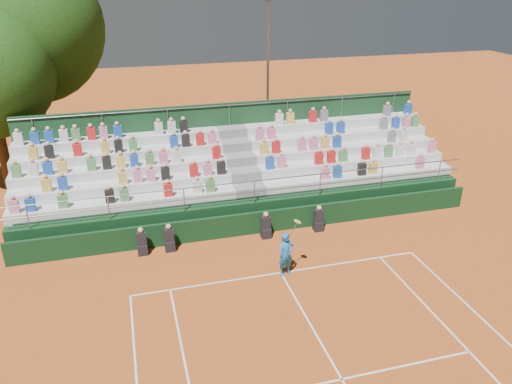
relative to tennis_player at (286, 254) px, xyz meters
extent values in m
plane|color=#AC4F1C|center=(-0.15, 0.12, -0.86)|extent=(90.00, 90.00, 0.00)
cube|color=white|center=(-0.15, 0.12, -0.85)|extent=(11.00, 0.06, 0.01)
cube|color=white|center=(-0.15, -3.08, -0.85)|extent=(0.06, 6.40, 0.01)
cube|color=white|center=(-0.15, -5.37, -0.85)|extent=(8.22, 0.06, 0.01)
cube|color=black|center=(-0.15, 3.32, -0.36)|extent=(20.00, 0.15, 1.00)
cube|color=black|center=(-5.03, 2.87, -0.64)|extent=(0.40, 0.40, 0.44)
cube|color=black|center=(-5.03, 2.87, -0.16)|extent=(0.38, 0.25, 0.55)
sphere|color=tan|center=(-5.03, 2.87, 0.22)|extent=(0.22, 0.22, 0.22)
cube|color=black|center=(-3.95, 2.87, -0.64)|extent=(0.40, 0.40, 0.44)
cube|color=black|center=(-3.95, 2.87, -0.16)|extent=(0.38, 0.25, 0.55)
sphere|color=tan|center=(-3.95, 2.87, 0.22)|extent=(0.22, 0.22, 0.22)
cube|color=black|center=(0.07, 2.87, -0.64)|extent=(0.40, 0.40, 0.44)
cube|color=black|center=(0.07, 2.87, -0.16)|extent=(0.38, 0.25, 0.55)
sphere|color=tan|center=(0.07, 2.87, 0.22)|extent=(0.22, 0.22, 0.22)
cube|color=black|center=(2.44, 2.87, -0.64)|extent=(0.40, 0.40, 0.44)
cube|color=black|center=(2.44, 2.87, -0.16)|extent=(0.38, 0.25, 0.55)
sphere|color=tan|center=(2.44, 2.87, 0.22)|extent=(0.22, 0.22, 0.22)
cube|color=black|center=(-0.15, 6.42, -0.26)|extent=(20.00, 5.20, 1.20)
cube|color=silver|center=(-5.50, 4.74, 0.55)|extent=(9.30, 0.85, 0.42)
cube|color=silver|center=(5.20, 4.74, 0.55)|extent=(9.30, 0.85, 0.42)
cube|color=slate|center=(-0.15, 4.74, 0.55)|extent=(1.40, 0.85, 0.42)
cube|color=silver|center=(-5.50, 5.59, 0.97)|extent=(9.30, 0.85, 0.42)
cube|color=silver|center=(5.20, 5.59, 0.97)|extent=(9.30, 0.85, 0.42)
cube|color=slate|center=(-0.15, 5.59, 0.97)|extent=(1.40, 0.85, 0.42)
cube|color=silver|center=(-5.50, 6.44, 1.39)|extent=(9.30, 0.85, 0.42)
cube|color=silver|center=(5.20, 6.44, 1.39)|extent=(9.30, 0.85, 0.42)
cube|color=slate|center=(-0.15, 6.44, 1.39)|extent=(1.40, 0.85, 0.42)
cube|color=silver|center=(-5.50, 7.29, 1.81)|extent=(9.30, 0.85, 0.42)
cube|color=silver|center=(5.20, 7.29, 1.81)|extent=(9.30, 0.85, 0.42)
cube|color=slate|center=(-0.15, 7.29, 1.81)|extent=(1.40, 0.85, 0.42)
cube|color=silver|center=(-5.50, 8.14, 2.23)|extent=(9.30, 0.85, 0.42)
cube|color=silver|center=(5.20, 8.14, 2.23)|extent=(9.30, 0.85, 0.42)
cube|color=slate|center=(-0.15, 8.14, 2.23)|extent=(1.40, 0.85, 0.42)
cube|color=#173B1F|center=(-0.15, 8.67, 1.34)|extent=(20.00, 0.12, 4.40)
cylinder|color=gray|center=(-0.15, 3.87, 1.34)|extent=(20.00, 0.05, 0.05)
cylinder|color=gray|center=(-0.15, 8.57, 3.44)|extent=(20.00, 0.05, 0.05)
cube|color=pink|center=(-9.71, 4.59, 1.04)|extent=(0.36, 0.24, 0.56)
cube|color=#1E4CB2|center=(-9.11, 4.59, 1.04)|extent=(0.36, 0.24, 0.56)
cube|color=#4C8C4C|center=(-7.90, 4.59, 1.04)|extent=(0.36, 0.24, 0.56)
cube|color=black|center=(-6.09, 4.59, 1.04)|extent=(0.36, 0.24, 0.56)
cube|color=#4C8C4C|center=(-5.50, 4.59, 1.04)|extent=(0.36, 0.24, 0.56)
cube|color=red|center=(-3.71, 4.59, 1.04)|extent=(0.36, 0.24, 0.56)
cube|color=silver|center=(-2.48, 4.59, 1.04)|extent=(0.36, 0.24, 0.56)
cube|color=#4C8C4C|center=(-1.91, 4.59, 1.04)|extent=(0.36, 0.24, 0.56)
cube|color=gold|center=(-8.53, 5.44, 1.46)|extent=(0.36, 0.24, 0.56)
cube|color=#1E4CB2|center=(-7.90, 5.44, 1.46)|extent=(0.36, 0.24, 0.56)
cube|color=gold|center=(-5.50, 5.44, 1.46)|extent=(0.36, 0.24, 0.56)
cube|color=pink|center=(-4.87, 5.44, 1.46)|extent=(0.36, 0.24, 0.56)
cube|color=pink|center=(-4.33, 5.44, 1.46)|extent=(0.36, 0.24, 0.56)
cube|color=black|center=(-3.71, 5.44, 1.46)|extent=(0.36, 0.24, 0.56)
cube|color=red|center=(-2.47, 5.44, 1.46)|extent=(0.36, 0.24, 0.56)
cube|color=pink|center=(-1.85, 5.44, 1.46)|extent=(0.36, 0.24, 0.56)
cube|color=black|center=(-1.25, 5.44, 1.46)|extent=(0.36, 0.24, 0.56)
cube|color=#4C8C4C|center=(-9.73, 6.29, 1.88)|extent=(0.36, 0.24, 0.56)
cube|color=silver|center=(-9.06, 6.29, 1.88)|extent=(0.36, 0.24, 0.56)
cube|color=#1E4CB2|center=(-8.50, 6.29, 1.88)|extent=(0.36, 0.24, 0.56)
cube|color=gold|center=(-7.92, 6.29, 1.88)|extent=(0.36, 0.24, 0.56)
cube|color=#4C8C4C|center=(-6.74, 6.29, 1.88)|extent=(0.36, 0.24, 0.56)
cube|color=black|center=(-6.10, 6.29, 1.88)|extent=(0.36, 0.24, 0.56)
cube|color=gold|center=(-5.51, 6.29, 1.88)|extent=(0.36, 0.24, 0.56)
cube|color=#1E4CB2|center=(-4.94, 6.29, 1.88)|extent=(0.36, 0.24, 0.56)
cube|color=#4C8C4C|center=(-4.27, 6.29, 1.88)|extent=(0.36, 0.24, 0.56)
cube|color=pink|center=(-3.68, 6.29, 1.88)|extent=(0.36, 0.24, 0.56)
cube|color=silver|center=(-3.08, 6.29, 1.88)|extent=(0.36, 0.24, 0.56)
cube|color=red|center=(-1.28, 6.29, 1.88)|extent=(0.36, 0.24, 0.56)
cube|color=gold|center=(-9.10, 7.14, 2.30)|extent=(0.36, 0.24, 0.56)
cube|color=black|center=(-8.45, 7.14, 2.30)|extent=(0.36, 0.24, 0.56)
cube|color=red|center=(-7.29, 7.14, 2.30)|extent=(0.36, 0.24, 0.56)
cube|color=gold|center=(-6.12, 7.14, 2.30)|extent=(0.36, 0.24, 0.56)
cube|color=black|center=(-5.54, 7.14, 2.30)|extent=(0.36, 0.24, 0.56)
cube|color=#4C8C4C|center=(-4.91, 7.14, 2.30)|extent=(0.36, 0.24, 0.56)
cube|color=#1E4CB2|center=(-3.08, 7.14, 2.30)|extent=(0.36, 0.24, 0.56)
cube|color=black|center=(-2.54, 7.14, 2.30)|extent=(0.36, 0.24, 0.56)
cube|color=red|center=(-1.87, 7.14, 2.30)|extent=(0.36, 0.24, 0.56)
cube|color=pink|center=(-1.29, 7.14, 2.30)|extent=(0.36, 0.24, 0.56)
cube|color=silver|center=(-9.73, 7.99, 2.72)|extent=(0.36, 0.24, 0.56)
cube|color=#1E4CB2|center=(-9.05, 7.99, 2.72)|extent=(0.36, 0.24, 0.56)
cube|color=#1E4CB2|center=(-8.47, 7.99, 2.72)|extent=(0.36, 0.24, 0.56)
cube|color=silver|center=(-7.85, 7.99, 2.72)|extent=(0.36, 0.24, 0.56)
cube|color=#4C8C4C|center=(-7.34, 7.99, 2.72)|extent=(0.36, 0.24, 0.56)
cube|color=red|center=(-6.67, 7.99, 2.72)|extent=(0.36, 0.24, 0.56)
cube|color=pink|center=(-6.14, 7.99, 2.72)|extent=(0.36, 0.24, 0.56)
cube|color=#1E4CB2|center=(-5.52, 7.99, 2.72)|extent=(0.36, 0.24, 0.56)
cube|color=silver|center=(-3.66, 7.99, 2.72)|extent=(0.36, 0.24, 0.56)
cube|color=silver|center=(-3.06, 7.99, 2.72)|extent=(0.36, 0.24, 0.56)
cube|color=black|center=(-2.50, 7.99, 2.72)|extent=(0.36, 0.24, 0.56)
cube|color=pink|center=(3.38, 4.59, 1.04)|extent=(0.36, 0.24, 0.56)
cube|color=#1E4CB2|center=(3.98, 4.59, 1.04)|extent=(0.36, 0.24, 0.56)
cube|color=black|center=(5.21, 4.59, 1.04)|extent=(0.36, 0.24, 0.56)
cube|color=gold|center=(5.78, 4.59, 1.04)|extent=(0.36, 0.24, 0.56)
cube|color=pink|center=(8.25, 4.59, 1.04)|extent=(0.36, 0.24, 0.56)
cube|color=#1E4CB2|center=(1.01, 5.44, 1.46)|extent=(0.36, 0.24, 0.56)
cube|color=pink|center=(1.57, 5.44, 1.46)|extent=(0.36, 0.24, 0.56)
cube|color=red|center=(3.39, 5.44, 1.46)|extent=(0.36, 0.24, 0.56)
cube|color=red|center=(4.01, 5.44, 1.46)|extent=(0.36, 0.24, 0.56)
cube|color=#4C8C4C|center=(4.62, 5.44, 1.46)|extent=(0.36, 0.24, 0.56)
cube|color=red|center=(5.79, 5.44, 1.46)|extent=(0.36, 0.24, 0.56)
cube|color=silver|center=(6.38, 5.44, 1.46)|extent=(0.36, 0.24, 0.56)
cube|color=#4C8C4C|center=(7.01, 5.44, 1.46)|extent=(0.36, 0.24, 0.56)
cube|color=silver|center=(7.62, 5.44, 1.46)|extent=(0.36, 0.24, 0.56)
cube|color=silver|center=(8.23, 5.44, 1.46)|extent=(0.36, 0.24, 0.56)
cube|color=pink|center=(9.38, 5.44, 1.46)|extent=(0.36, 0.24, 0.56)
cube|color=gold|center=(0.97, 6.29, 1.88)|extent=(0.36, 0.24, 0.56)
cube|color=red|center=(1.56, 6.29, 1.88)|extent=(0.36, 0.24, 0.56)
cube|color=pink|center=(2.84, 6.29, 1.88)|extent=(0.36, 0.24, 0.56)
cube|color=pink|center=(3.44, 6.29, 1.88)|extent=(0.36, 0.24, 0.56)
cube|color=gold|center=(4.02, 6.29, 1.88)|extent=(0.36, 0.24, 0.56)
cube|color=#1E4CB2|center=(4.65, 6.29, 1.88)|extent=(0.36, 0.24, 0.56)
cube|color=slate|center=(7.61, 6.29, 1.88)|extent=(0.36, 0.24, 0.56)
cube|color=silver|center=(8.24, 6.29, 1.88)|extent=(0.36, 0.24, 0.56)
cube|color=pink|center=(1.00, 7.14, 2.30)|extent=(0.36, 0.24, 0.56)
cube|color=pink|center=(1.59, 7.14, 2.30)|extent=(0.36, 0.24, 0.56)
cube|color=#1E4CB2|center=(4.57, 7.14, 2.30)|extent=(0.36, 0.24, 0.56)
cube|color=#1E4CB2|center=(5.19, 7.14, 2.30)|extent=(0.36, 0.24, 0.56)
cube|color=slate|center=(7.57, 7.14, 2.30)|extent=(0.36, 0.24, 0.56)
cube|color=#1E4CB2|center=(8.25, 7.14, 2.30)|extent=(0.36, 0.24, 0.56)
cube|color=pink|center=(8.85, 7.14, 2.30)|extent=(0.36, 0.24, 0.56)
cube|color=#4C8C4C|center=(9.37, 7.14, 2.30)|extent=(0.36, 0.24, 0.56)
cube|color=silver|center=(2.25, 7.99, 2.72)|extent=(0.36, 0.24, 0.56)
cube|color=gold|center=(2.81, 7.99, 2.72)|extent=(0.36, 0.24, 0.56)
cube|color=red|center=(4.02, 7.99, 2.72)|extent=(0.36, 0.24, 0.56)
cube|color=slate|center=(4.62, 7.99, 2.72)|extent=(0.36, 0.24, 0.56)
cube|color=slate|center=(8.18, 7.99, 2.72)|extent=(0.36, 0.24, 0.56)
cube|color=#1E4CB2|center=(9.41, 7.99, 2.72)|extent=(0.36, 0.24, 0.56)
imported|color=#1765B3|center=(0.00, 0.00, -0.01)|extent=(0.71, 0.56, 1.71)
cylinder|color=gray|center=(0.25, 0.00, 0.99)|extent=(0.26, 0.03, 0.51)
cylinder|color=#E5D866|center=(0.40, 0.00, 1.29)|extent=(0.26, 0.28, 0.14)
cylinder|color=#3C2916|center=(-11.21, 11.33, 0.85)|extent=(0.50, 0.50, 3.42)
cylinder|color=#3C2916|center=(-9.58, 14.49, 1.36)|extent=(0.50, 0.50, 4.43)
sphere|color=#16370F|center=(-9.58, 14.49, 6.76)|extent=(7.97, 7.97, 7.97)
cylinder|color=gray|center=(3.32, 13.62, 3.53)|extent=(0.16, 0.16, 8.77)
camera|label=1|loc=(-5.21, -14.83, 9.54)|focal=35.00mm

